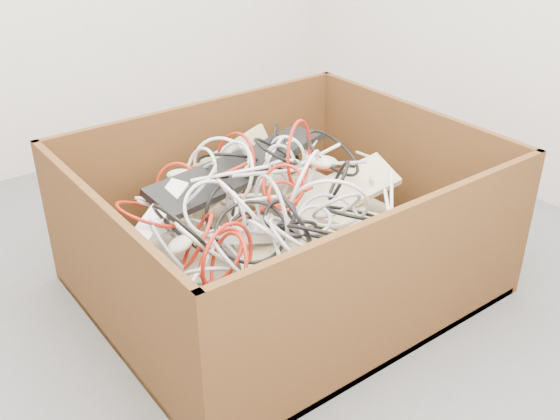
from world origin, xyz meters
TOP-DOWN VIEW (x-y plane):
  - ground at (0.00, 0.00)m, footprint 3.00×3.00m
  - cardboard_box at (0.15, 0.01)m, footprint 1.29×1.07m
  - keyboard_pile at (0.15, 0.06)m, footprint 1.09×0.93m
  - mice_scatter at (0.14, -0.02)m, footprint 0.82×0.69m
  - power_strip_left at (-0.27, 0.09)m, footprint 0.32×0.23m
  - power_strip_right at (-0.02, -0.11)m, footprint 0.27×0.13m
  - vga_plug at (0.61, -0.04)m, footprint 0.06×0.06m
  - cable_tangle at (0.03, -0.02)m, footprint 1.10×0.85m

SIDE VIEW (x-z plane):
  - ground at x=0.00m, z-range 0.00..0.00m
  - cardboard_box at x=0.15m, z-range -0.15..0.42m
  - keyboard_pile at x=0.15m, z-range 0.11..0.45m
  - vga_plug at x=0.61m, z-range 0.32..0.35m
  - power_strip_right at x=-0.02m, z-range 0.29..0.38m
  - mice_scatter at x=0.14m, z-range 0.24..0.47m
  - power_strip_left at x=-0.27m, z-range 0.31..0.45m
  - cable_tangle at x=0.03m, z-range 0.16..0.63m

